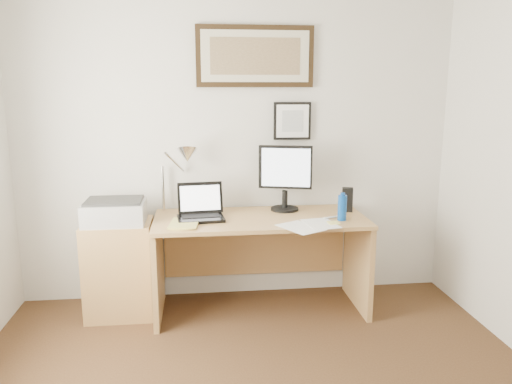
{
  "coord_description": "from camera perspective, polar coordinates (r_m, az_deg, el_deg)",
  "views": [
    {
      "loc": [
        -0.3,
        -2.0,
        1.72
      ],
      "look_at": [
        0.09,
        1.43,
        0.99
      ],
      "focal_mm": 35.0,
      "sensor_mm": 36.0,
      "label": 1
    }
  ],
  "objects": [
    {
      "name": "water_bottle",
      "position": [
        3.73,
        9.82,
        -1.79
      ],
      "size": [
        0.07,
        0.07,
        0.19
      ],
      "primitive_type": "cylinder",
      "color": "#0B429B",
      "rests_on": "desk"
    },
    {
      "name": "book",
      "position": [
        3.62,
        -9.77,
        -3.58
      ],
      "size": [
        0.23,
        0.3,
        0.02
      ],
      "primitive_type": "imported",
      "rotation": [
        0.0,
        0.0,
        -0.11
      ],
      "color": "#D5CC64",
      "rests_on": "desk"
    },
    {
      "name": "wall_back",
      "position": [
        4.04,
        -2.26,
        5.26
      ],
      "size": [
        3.5,
        0.02,
        2.5
      ],
      "primitive_type": "cube",
      "color": "silver",
      "rests_on": "ground"
    },
    {
      "name": "sticky_pad",
      "position": [
        3.65,
        8.85,
        -3.5
      ],
      "size": [
        0.08,
        0.08,
        0.01
      ],
      "primitive_type": "cube",
      "rotation": [
        0.0,
        0.0,
        0.05
      ],
      "color": "#F2E572",
      "rests_on": "desk"
    },
    {
      "name": "speaker",
      "position": [
        4.01,
        10.4,
        -0.86
      ],
      "size": [
        0.1,
        0.09,
        0.19
      ],
      "primitive_type": "cube",
      "rotation": [
        0.0,
        0.0,
        -0.26
      ],
      "color": "black",
      "rests_on": "desk"
    },
    {
      "name": "picture_small",
      "position": [
        4.05,
        4.17,
        8.1
      ],
      "size": [
        0.3,
        0.03,
        0.3
      ],
      "color": "black",
      "rests_on": "wall_back"
    },
    {
      "name": "bottle_cap",
      "position": [
        3.71,
        9.88,
        -0.23
      ],
      "size": [
        0.03,
        0.03,
        0.02
      ],
      "primitive_type": "cylinder",
      "color": "#0B429B",
      "rests_on": "water_bottle"
    },
    {
      "name": "paper_sheet_b",
      "position": [
        3.63,
        7.39,
        -3.61
      ],
      "size": [
        0.25,
        0.33,
        0.0
      ],
      "primitive_type": "cube",
      "rotation": [
        0.0,
        0.0,
        0.17
      ],
      "color": "white",
      "rests_on": "desk"
    },
    {
      "name": "paper_sheet_a",
      "position": [
        3.53,
        5.09,
        -4.05
      ],
      "size": [
        0.35,
        0.38,
        0.0
      ],
      "primitive_type": "cube",
      "rotation": [
        0.0,
        0.0,
        0.51
      ],
      "color": "white",
      "rests_on": "desk"
    },
    {
      "name": "desk_lamp",
      "position": [
        3.85,
        -8.13,
        3.88
      ],
      "size": [
        0.29,
        0.27,
        0.53
      ],
      "color": "silver",
      "rests_on": "desk"
    },
    {
      "name": "marker_pen",
      "position": [
        3.8,
        8.66,
        -2.87
      ],
      "size": [
        0.14,
        0.06,
        0.02
      ],
      "primitive_type": "cylinder",
      "rotation": [
        0.0,
        1.57,
        0.35
      ],
      "color": "white",
      "rests_on": "desk"
    },
    {
      "name": "side_cabinet",
      "position": [
        3.97,
        -15.3,
        -8.45
      ],
      "size": [
        0.5,
        0.4,
        0.73
      ],
      "primitive_type": "cube",
      "color": "#A87B46",
      "rests_on": "floor"
    },
    {
      "name": "lcd_monitor",
      "position": [
        3.94,
        3.37,
        1.99
      ],
      "size": [
        0.41,
        0.22,
        0.52
      ],
      "color": "black",
      "rests_on": "desk"
    },
    {
      "name": "printer",
      "position": [
        3.82,
        -15.85,
        -2.16
      ],
      "size": [
        0.44,
        0.34,
        0.18
      ],
      "color": "#ACACAE",
      "rests_on": "side_cabinet"
    },
    {
      "name": "laptop",
      "position": [
        3.76,
        -6.36,
        -2.16
      ],
      "size": [
        0.36,
        0.32,
        0.26
      ],
      "color": "black",
      "rests_on": "desk"
    },
    {
      "name": "picture_large",
      "position": [
        4.0,
        -0.09,
        15.25
      ],
      "size": [
        0.92,
        0.04,
        0.47
      ],
      "color": "black",
      "rests_on": "wall_back"
    },
    {
      "name": "desk",
      "position": [
        3.93,
        0.34,
        -5.9
      ],
      "size": [
        1.6,
        0.7,
        0.75
      ],
      "color": "#A87B46",
      "rests_on": "floor"
    }
  ]
}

